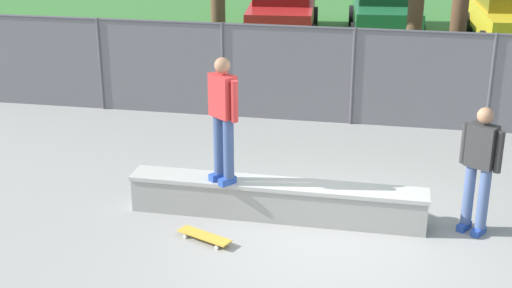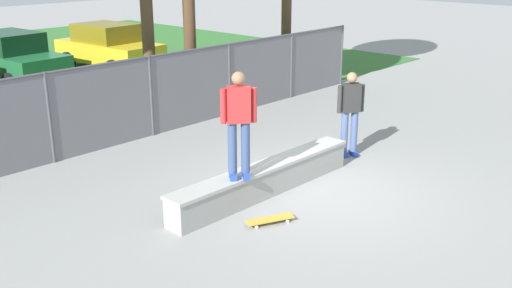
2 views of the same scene
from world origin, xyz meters
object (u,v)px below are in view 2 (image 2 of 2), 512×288
at_px(bystander, 350,110).
at_px(skateboard, 270,219).
at_px(concrete_ledge, 265,179).
at_px(skateboarder, 239,121).
at_px(car_yellow, 109,47).
at_px(car_green, 12,57).

bearing_deg(bystander, skateboard, -165.10).
bearing_deg(concrete_ledge, bystander, 1.54).
height_order(concrete_ledge, skateboarder, skateboarder).
bearing_deg(skateboarder, car_yellow, 65.72).
height_order(skateboard, bystander, bystander).
xyz_separation_m(concrete_ledge, skateboarder, (-0.75, -0.09, 1.28)).
relative_size(concrete_ledge, skateboarder, 2.36).
bearing_deg(car_yellow, skateboard, -113.32).
bearing_deg(car_green, bystander, -82.96).
bearing_deg(car_yellow, skateboarder, -114.28).
bearing_deg(car_green, concrete_ledge, -95.71).
distance_m(skateboarder, skateboard, 1.69).
bearing_deg(car_green, car_yellow, -6.89).
bearing_deg(car_yellow, bystander, -99.23).
xyz_separation_m(skateboarder, skateboard, (-0.10, -0.79, -1.49)).
height_order(skateboarder, car_yellow, skateboarder).
relative_size(car_green, car_yellow, 1.00).
distance_m(concrete_ledge, car_yellow, 12.87).
distance_m(car_green, car_yellow, 3.48).
relative_size(skateboard, car_green, 0.19).
bearing_deg(bystander, car_yellow, 80.77).
relative_size(skateboarder, bystander, 1.00).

